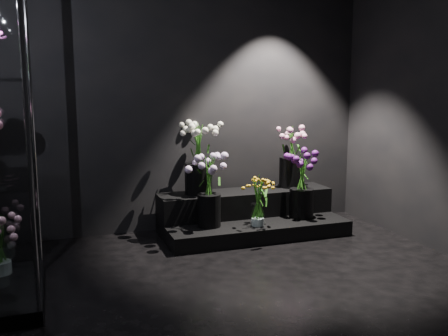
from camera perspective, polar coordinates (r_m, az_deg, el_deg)
name	(u,v)px	position (r m, az deg, el deg)	size (l,w,h in m)	color
floor	(256,304)	(3.55, 3.64, -15.29)	(4.00, 4.00, 0.00)	black
wall_back	(180,94)	(5.13, -5.03, 8.42)	(4.00, 4.00, 0.00)	black
display_riser	(249,215)	(5.15, 2.90, -5.43)	(1.82, 0.81, 0.40)	black
bouquet_orange_bells	(258,200)	(4.77, 3.89, -3.64)	(0.35, 0.35, 0.50)	white
bouquet_lilac	(209,185)	(4.72, -1.73, -1.90)	(0.49, 0.49, 0.69)	black
bouquet_purple	(302,182)	(5.12, 8.90, -1.64)	(0.36, 0.36, 0.67)	black
bouquet_cream_roses	(198,154)	(4.99, -2.95, 1.56)	(0.43, 0.43, 0.71)	black
bouquet_pink_roses	(292,153)	(5.38, 7.73, 1.74)	(0.47, 0.47, 0.66)	black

